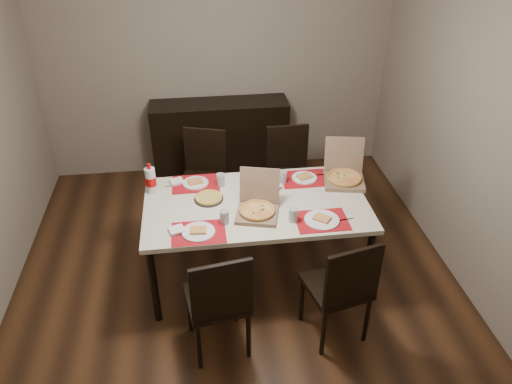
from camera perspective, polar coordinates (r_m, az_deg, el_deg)
ground at (r=4.47m, az=-2.20°, el=-9.69°), size 3.80×4.00×0.02m
room_walls at (r=3.94m, az=-3.38°, el=13.92°), size 3.84×4.02×2.62m
sideboard at (r=5.68m, az=-4.08°, el=5.93°), size 1.50×0.40×0.90m
dining_table at (r=4.07m, az=-0.00°, el=-1.98°), size 1.80×1.00×0.75m
chair_near_left at (r=3.53m, az=-4.26°, el=-12.20°), size 0.48×0.48×0.93m
chair_near_right at (r=3.67m, az=9.78°, el=-10.60°), size 0.51×0.51×0.93m
chair_far_left at (r=4.94m, az=-6.02°, el=2.23°), size 0.52×0.52×0.93m
chair_far_right at (r=4.98m, az=3.79°, el=2.64°), size 0.43×0.43×0.93m
setting_near_left at (r=3.74m, az=-6.10°, el=-4.10°), size 0.46×0.30×0.11m
setting_near_right at (r=3.84m, az=6.71°, el=-3.04°), size 0.51×0.30×0.11m
setting_far_left at (r=4.28m, az=-6.42°, el=1.14°), size 0.51×0.30×0.11m
setting_far_right at (r=4.33m, az=4.82°, el=1.64°), size 0.47×0.30×0.11m
napkin_loose at (r=3.95m, az=0.28°, el=-1.83°), size 0.15×0.14×0.02m
pizza_box_center at (r=3.88m, az=0.19°, el=-1.73°), size 0.39×0.42×0.32m
pizza_box_right at (r=4.36m, az=10.02°, el=1.94°), size 0.40×0.43×0.34m
faina_plate at (r=4.08m, az=-5.43°, el=-0.70°), size 0.24×0.24×0.03m
dip_bowl at (r=4.21m, az=1.98°, el=0.66°), size 0.17×0.17×0.03m
soda_bottle at (r=4.20m, az=-11.93°, el=1.31°), size 0.09×0.09×0.27m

